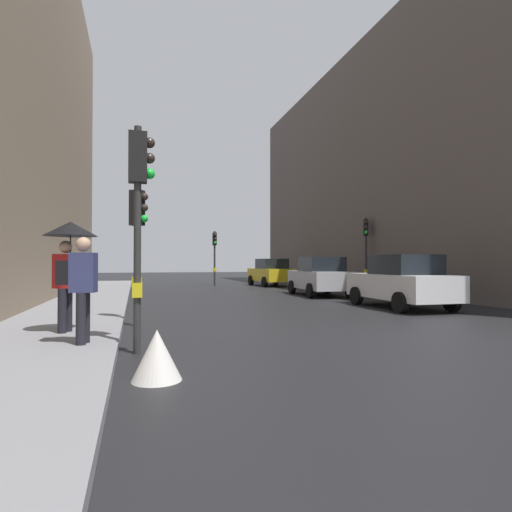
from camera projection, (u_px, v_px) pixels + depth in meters
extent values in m
plane|color=black|center=(430.00, 337.00, 8.51)|extent=(120.00, 120.00, 0.00)
cube|color=gray|center=(78.00, 312.00, 12.27)|extent=(2.67, 40.00, 0.16)
cube|color=#5B514C|center=(443.00, 174.00, 25.31)|extent=(12.00, 30.23, 13.64)
cylinder|color=#2D2D2D|center=(137.00, 240.00, 7.01)|extent=(0.12, 0.12, 3.77)
cube|color=black|center=(138.00, 157.00, 7.03)|extent=(0.30, 0.24, 0.84)
cube|color=yellow|center=(137.00, 290.00, 6.99)|extent=(0.16, 0.20, 0.24)
sphere|color=#2D231E|center=(150.00, 143.00, 7.08)|extent=(0.18, 0.18, 0.18)
sphere|color=#2D231E|center=(150.00, 158.00, 7.08)|extent=(0.18, 0.18, 0.18)
sphere|color=green|center=(149.00, 174.00, 7.07)|extent=(0.18, 0.18, 0.18)
cylinder|color=#2D2D2D|center=(137.00, 256.00, 10.04)|extent=(0.12, 0.12, 3.33)
cube|color=black|center=(137.00, 208.00, 10.06)|extent=(0.38, 0.36, 0.84)
cube|color=yellow|center=(137.00, 282.00, 10.03)|extent=(0.24, 0.25, 0.24)
sphere|color=#2D231E|center=(144.00, 197.00, 10.02)|extent=(0.18, 0.18, 0.18)
sphere|color=#2D231E|center=(144.00, 208.00, 10.02)|extent=(0.18, 0.18, 0.18)
sphere|color=green|center=(144.00, 219.00, 10.01)|extent=(0.18, 0.18, 0.18)
cylinder|color=#2D2D2D|center=(366.00, 255.00, 21.70)|extent=(0.12, 0.12, 3.83)
cube|color=black|center=(366.00, 228.00, 21.72)|extent=(0.34, 0.37, 0.84)
cube|color=yellow|center=(366.00, 272.00, 21.69)|extent=(0.25, 0.23, 0.24)
sphere|color=#2D231E|center=(366.00, 222.00, 21.54)|extent=(0.18, 0.18, 0.18)
sphere|color=#2D231E|center=(366.00, 227.00, 21.54)|extent=(0.18, 0.18, 0.18)
sphere|color=green|center=(366.00, 232.00, 21.53)|extent=(0.18, 0.18, 0.18)
cylinder|color=#2D2D2D|center=(215.00, 258.00, 28.10)|extent=(0.12, 0.12, 3.61)
cube|color=black|center=(215.00, 239.00, 28.12)|extent=(0.25, 0.31, 0.84)
cube|color=yellow|center=(215.00, 270.00, 28.08)|extent=(0.20, 0.17, 0.24)
sphere|color=#2D231E|center=(215.00, 235.00, 27.94)|extent=(0.18, 0.18, 0.18)
sphere|color=#2D231E|center=(215.00, 239.00, 27.94)|extent=(0.18, 0.18, 0.18)
sphere|color=green|center=(215.00, 243.00, 27.93)|extent=(0.18, 0.18, 0.18)
cube|color=yellow|center=(270.00, 275.00, 27.62)|extent=(2.03, 4.29, 0.80)
cube|color=black|center=(272.00, 264.00, 27.40)|extent=(1.71, 2.09, 0.64)
cylinder|color=black|center=(251.00, 280.00, 28.60)|extent=(0.26, 0.65, 0.64)
cylinder|color=black|center=(276.00, 280.00, 29.19)|extent=(0.26, 0.65, 0.64)
cylinder|color=black|center=(265.00, 282.00, 26.05)|extent=(0.26, 0.65, 0.64)
cylinder|color=black|center=(291.00, 281.00, 26.63)|extent=(0.26, 0.65, 0.64)
cube|color=silver|center=(400.00, 286.00, 14.07)|extent=(1.89, 4.24, 0.80)
cube|color=black|center=(405.00, 265.00, 13.84)|extent=(1.64, 2.03, 0.64)
cylinder|color=black|center=(356.00, 296.00, 15.14)|extent=(0.23, 0.64, 0.64)
cylinder|color=black|center=(401.00, 295.00, 15.59)|extent=(0.23, 0.64, 0.64)
cylinder|color=black|center=(400.00, 303.00, 12.53)|extent=(0.23, 0.64, 0.64)
cylinder|color=black|center=(452.00, 301.00, 12.98)|extent=(0.23, 0.64, 0.64)
cube|color=#BCBCC1|center=(319.00, 280.00, 19.42)|extent=(2.08, 4.31, 0.80)
cube|color=black|center=(321.00, 264.00, 19.19)|extent=(1.73, 2.11, 0.64)
cylinder|color=black|center=(292.00, 287.00, 20.55)|extent=(0.26, 0.65, 0.64)
cylinder|color=black|center=(327.00, 287.00, 20.92)|extent=(0.26, 0.65, 0.64)
cylinder|color=black|center=(311.00, 291.00, 17.91)|extent=(0.26, 0.65, 0.64)
cylinder|color=black|center=(350.00, 290.00, 18.28)|extent=(0.26, 0.65, 0.64)
cylinder|color=black|center=(68.00, 310.00, 8.26)|extent=(0.16, 0.16, 0.85)
cylinder|color=black|center=(62.00, 311.00, 8.06)|extent=(0.16, 0.16, 0.85)
cube|color=red|center=(65.00, 271.00, 8.17)|extent=(0.47, 0.40, 0.66)
sphere|color=tan|center=(66.00, 247.00, 8.18)|extent=(0.24, 0.24, 0.24)
cylinder|color=black|center=(70.00, 258.00, 8.17)|extent=(0.02, 0.02, 0.90)
cone|color=black|center=(71.00, 229.00, 8.18)|extent=(1.00, 1.00, 0.28)
cylinder|color=black|center=(85.00, 317.00, 7.11)|extent=(0.16, 0.16, 0.85)
cylinder|color=black|center=(81.00, 319.00, 6.91)|extent=(0.16, 0.16, 0.85)
cube|color=navy|center=(83.00, 273.00, 7.02)|extent=(0.45, 0.34, 0.66)
sphere|color=tan|center=(84.00, 244.00, 7.03)|extent=(0.24, 0.24, 0.24)
cube|color=black|center=(65.00, 273.00, 7.00)|extent=(0.25, 0.32, 0.40)
cone|color=silver|center=(157.00, 355.00, 5.39)|extent=(0.64, 0.64, 0.65)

